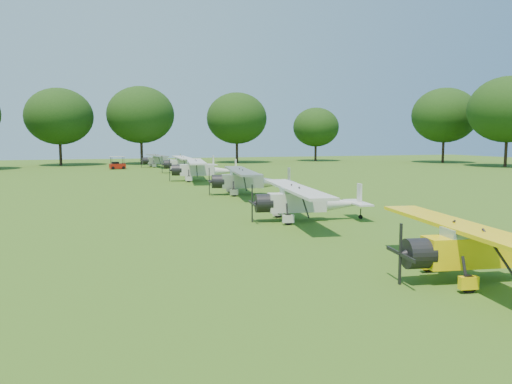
# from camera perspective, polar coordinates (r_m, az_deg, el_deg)

# --- Properties ---
(ground) EXTENTS (160.00, 160.00, 0.00)m
(ground) POSITION_cam_1_polar(r_m,az_deg,el_deg) (30.48, 1.32, -2.06)
(ground) COLOR #2E5B16
(ground) RESTS_ON ground
(tree_belt) EXTENTS (137.36, 130.27, 14.52)m
(tree_belt) POSITION_cam_1_polar(r_m,az_deg,el_deg) (31.90, 7.46, 12.72)
(tree_belt) COLOR black
(tree_belt) RESTS_ON ground
(aircraft_2) EXTENTS (5.98, 9.48, 1.86)m
(aircraft_2) POSITION_cam_1_polar(r_m,az_deg,el_deg) (16.91, 24.52, -5.61)
(aircraft_2) COLOR yellow
(aircraft_2) RESTS_ON ground
(aircraft_3) EXTENTS (6.35, 10.07, 1.98)m
(aircraft_3) POSITION_cam_1_polar(r_m,az_deg,el_deg) (26.55, 5.68, -0.81)
(aircraft_3) COLOR silver
(aircraft_3) RESTS_ON ground
(aircraft_4) EXTENTS (6.75, 10.70, 2.10)m
(aircraft_4) POSITION_cam_1_polar(r_m,az_deg,el_deg) (38.61, -0.84, 1.53)
(aircraft_4) COLOR #B6B6BA
(aircraft_4) RESTS_ON ground
(aircraft_5) EXTENTS (7.28, 11.53, 2.26)m
(aircraft_5) POSITION_cam_1_polar(r_m,az_deg,el_deg) (51.16, -6.17, 2.75)
(aircraft_5) COLOR silver
(aircraft_5) RESTS_ON ground
(aircraft_6) EXTENTS (6.91, 10.99, 2.17)m
(aircraft_6) POSITION_cam_1_polar(r_m,az_deg,el_deg) (63.30, -7.85, 3.34)
(aircraft_6) COLOR silver
(aircraft_6) RESTS_ON ground
(aircraft_7) EXTENTS (6.38, 10.16, 2.00)m
(aircraft_7) POSITION_cam_1_polar(r_m,az_deg,el_deg) (76.26, -10.85, 3.69)
(aircraft_7) COLOR #B6B6BA
(aircraft_7) RESTS_ON ground
(golf_cart) EXTENTS (2.27, 1.60, 1.79)m
(golf_cart) POSITION_cam_1_polar(r_m,az_deg,el_deg) (72.54, -15.60, 3.00)
(golf_cart) COLOR #9F180B
(golf_cart) RESTS_ON ground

